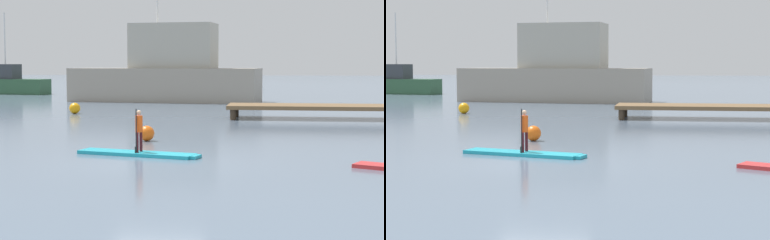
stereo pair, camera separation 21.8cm
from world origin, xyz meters
TOP-DOWN VIEW (x-y plane):
  - ground_plane at (0.00, 0.00)m, footprint 240.00×240.00m
  - paddleboard_near at (-0.73, 1.26)m, footprint 3.71×1.59m
  - paddler_child_solo at (-0.72, 1.25)m, footprint 0.26×0.41m
  - fishing_boat_white_large at (-4.31, 27.65)m, footprint 13.08×5.01m
  - motor_boat_small_navy at (-20.17, 36.92)m, footprint 8.73×3.44m
  - floating_dock at (6.15, 14.67)m, footprint 10.68×2.60m
  - mooring_buoy_near at (-1.19, 4.79)m, footprint 0.52×0.52m
  - mooring_buoy_mid at (-7.29, 16.30)m, footprint 0.57×0.57m

SIDE VIEW (x-z plane):
  - ground_plane at x=0.00m, z-range 0.00..0.00m
  - paddleboard_near at x=-0.73m, z-range 0.00..0.10m
  - mooring_buoy_near at x=-1.19m, z-range 0.00..0.52m
  - mooring_buoy_mid at x=-7.29m, z-range 0.00..0.57m
  - floating_dock at x=6.15m, z-range 0.23..0.89m
  - paddler_child_solo at x=-0.72m, z-range 0.15..1.41m
  - motor_boat_small_navy at x=-20.17m, z-range -2.44..4.35m
  - fishing_boat_white_large at x=-4.31m, z-range -3.78..7.65m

